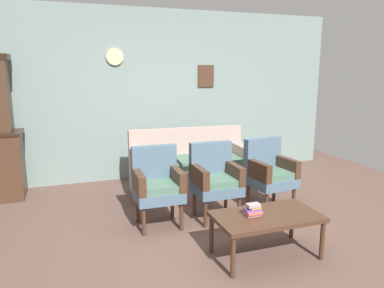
{
  "coord_description": "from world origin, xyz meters",
  "views": [
    {
      "loc": [
        -1.37,
        -3.14,
        1.76
      ],
      "look_at": [
        0.09,
        1.0,
        0.85
      ],
      "focal_mm": 33.8,
      "sensor_mm": 36.0,
      "label": 1
    }
  ],
  "objects": [
    {
      "name": "ground_plane",
      "position": [
        0.0,
        0.0,
        0.0
      ],
      "size": [
        7.68,
        7.68,
        0.0
      ],
      "primitive_type": "plane",
      "color": "brown"
    },
    {
      "name": "book_stack_on_table",
      "position": [
        0.22,
        -0.35,
        0.47
      ],
      "size": [
        0.15,
        0.11,
        0.12
      ],
      "color": "#B9718B",
      "rests_on": "coffee_table"
    },
    {
      "name": "coffee_table",
      "position": [
        0.35,
        -0.37,
        0.38
      ],
      "size": [
        1.0,
        0.56,
        0.42
      ],
      "color": "#472D1E",
      "rests_on": "ground"
    },
    {
      "name": "armchair_near_couch_end",
      "position": [
        0.26,
        0.65,
        0.5
      ],
      "size": [
        0.52,
        0.49,
        0.9
      ],
      "color": "slate",
      "rests_on": "ground"
    },
    {
      "name": "armchair_near_cabinet",
      "position": [
        1.01,
        0.67,
        0.5
      ],
      "size": [
        0.57,
        0.55,
        0.9
      ],
      "color": "slate",
      "rests_on": "ground"
    },
    {
      "name": "armchair_row_middle",
      "position": [
        -0.44,
        0.67,
        0.5
      ],
      "size": [
        0.53,
        0.5,
        0.9
      ],
      "color": "slate",
      "rests_on": "ground"
    },
    {
      "name": "wall_back_with_decor",
      "position": [
        0.0,
        2.63,
        1.35
      ],
      "size": [
        6.4,
        0.09,
        2.7
      ],
      "color": "gray",
      "rests_on": "ground"
    },
    {
      "name": "floral_couch",
      "position": [
        0.3,
        1.64,
        0.33
      ],
      "size": [
        1.76,
        0.9,
        0.9
      ],
      "color": "tan",
      "rests_on": "ground"
    }
  ]
}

